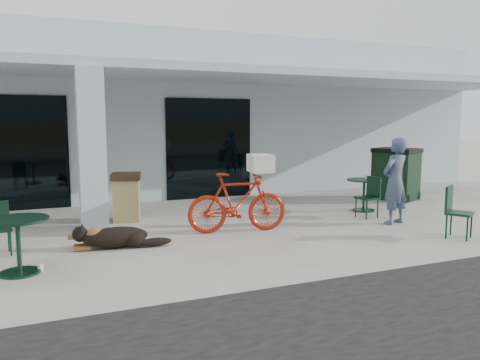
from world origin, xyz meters
name	(u,v)px	position (x,y,z in m)	size (l,w,h in m)	color
ground	(204,250)	(0.00, 0.00, 0.00)	(80.00, 80.00, 0.00)	#B5B2AB
building	(121,116)	(0.00, 8.50, 2.25)	(22.00, 7.00, 4.50)	#B2C3CA
storefront_glass_left	(4,154)	(-3.20, 4.98, 1.35)	(2.80, 0.06, 2.70)	black
storefront_glass_right	(209,149)	(1.80, 4.98, 1.35)	(2.40, 0.06, 2.70)	black
column	(92,149)	(-1.50, 2.30, 1.56)	(0.50, 0.50, 3.12)	#B2C3CA
overhang	(153,71)	(0.00, 3.60, 3.21)	(22.00, 2.80, 0.18)	#B2C3CA
bicycle	(237,202)	(0.98, 0.97, 0.57)	(0.54, 1.90, 1.14)	#AC240D
laundry_basket	(261,163)	(1.43, 0.90, 1.30)	(0.56, 0.41, 0.33)	white
dog	(116,236)	(-1.31, 0.70, 0.20)	(1.23, 0.41, 0.41)	black
cup_near_dog	(40,267)	(-2.47, -0.10, 0.05)	(0.07, 0.07, 0.09)	white
cafe_table_near	(19,246)	(-2.73, -0.13, 0.39)	(0.83, 0.83, 0.78)	#113221
cafe_table_far	(364,195)	(4.52, 1.77, 0.37)	(0.80, 0.80, 0.75)	#113221
cafe_chair_far_a	(460,213)	(4.49, -1.00, 0.47)	(0.42, 0.46, 0.94)	#113221
cafe_chair_far_b	(367,197)	(4.10, 1.12, 0.45)	(0.40, 0.44, 0.89)	#113221
person	(395,181)	(4.22, 0.40, 0.89)	(0.65, 0.42, 1.77)	#3F4E6A
cup_on_table	(366,176)	(4.66, 1.89, 0.80)	(0.07, 0.07, 0.10)	white
trash_receptacle	(126,197)	(-0.79, 2.80, 0.51)	(0.60, 0.60, 1.01)	#947E4D
wheeled_bin	(396,174)	(6.33, 2.80, 0.69)	(0.85, 1.08, 1.38)	black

